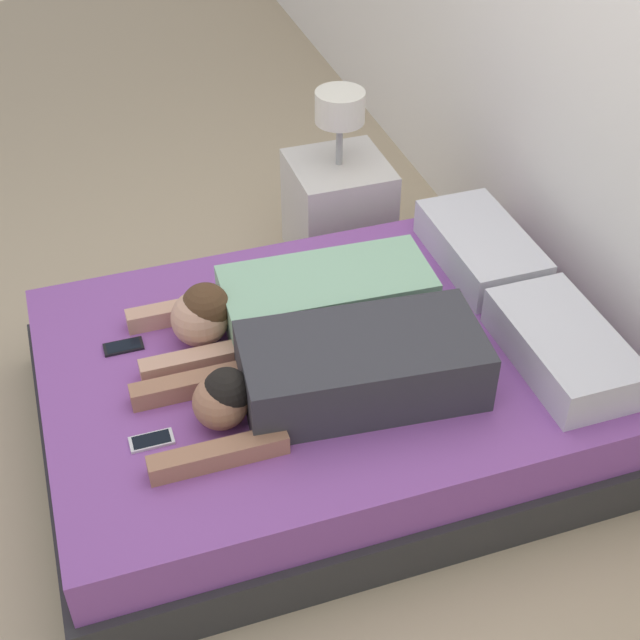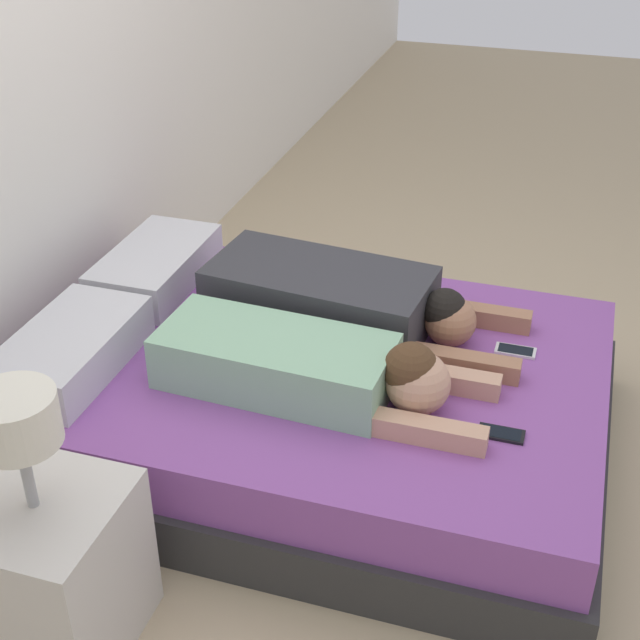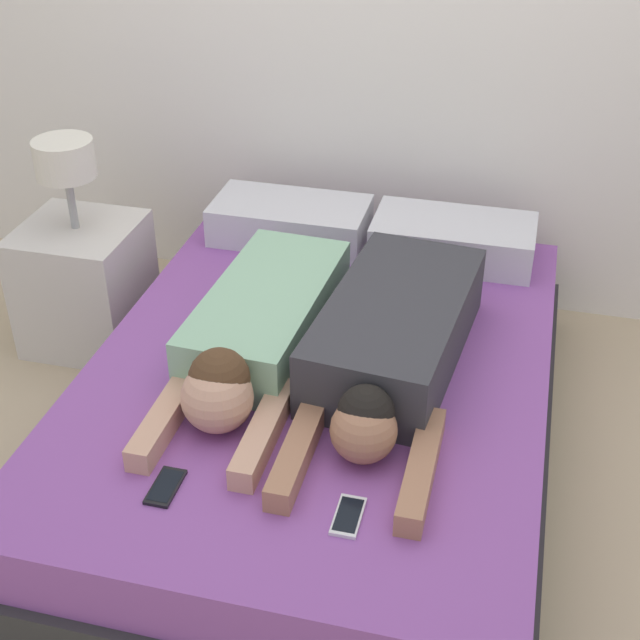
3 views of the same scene
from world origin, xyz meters
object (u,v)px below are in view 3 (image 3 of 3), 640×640
at_px(bed, 320,408).
at_px(cell_phone_left, 165,487).
at_px(pillow_head_right, 453,239).
at_px(nightstand, 84,277).
at_px(pillow_head_left, 290,221).
at_px(person_right, 391,344).
at_px(person_left, 255,334).
at_px(cell_phone_right, 348,516).

xyz_separation_m(bed, cell_phone_left, (-0.25, -0.66, 0.20)).
xyz_separation_m(pillow_head_right, cell_phone_left, (-0.56, -1.44, -0.07)).
bearing_deg(nightstand, pillow_head_left, 24.85).
bearing_deg(person_right, cell_phone_left, -126.10).
bearing_deg(person_left, pillow_head_right, 57.92).
bearing_deg(cell_phone_left, person_right, 53.90).
relative_size(person_left, cell_phone_left, 7.90).
relative_size(pillow_head_right, person_left, 0.54).
height_order(person_left, cell_phone_right, person_left).
xyz_separation_m(person_left, cell_phone_right, (0.43, -0.60, -0.09)).
xyz_separation_m(person_left, person_right, (0.42, 0.03, 0.01)).
distance_m(bed, cell_phone_left, 0.73).
height_order(person_right, nightstand, nightstand).
bearing_deg(pillow_head_right, cell_phone_left, -111.42).
height_order(pillow_head_left, nightstand, nightstand).
xyz_separation_m(bed, person_right, (0.22, -0.01, 0.30)).
distance_m(cell_phone_right, nightstand, 1.68).
distance_m(person_right, cell_phone_left, 0.81).
bearing_deg(person_left, person_right, 3.95).
xyz_separation_m(cell_phone_left, nightstand, (-0.80, 1.10, -0.10)).
distance_m(person_right, cell_phone_right, 0.64).
xyz_separation_m(person_left, cell_phone_left, (-0.05, -0.62, -0.09)).
bearing_deg(pillow_head_right, pillow_head_left, 180.00).
height_order(person_left, cell_phone_left, person_left).
distance_m(person_right, nightstand, 1.37).
height_order(bed, pillow_head_left, pillow_head_left).
height_order(pillow_head_right, person_right, person_right).
bearing_deg(cell_phone_right, pillow_head_left, 111.24).
distance_m(person_left, cell_phone_right, 0.75).
height_order(pillow_head_right, nightstand, nightstand).
relative_size(bed, nightstand, 2.39).
xyz_separation_m(bed, nightstand, (-1.05, 0.44, 0.10)).
xyz_separation_m(pillow_head_left, nightstand, (-0.73, -0.34, -0.17)).
distance_m(person_left, nightstand, 1.00).
bearing_deg(pillow_head_right, bed, -112.11).
xyz_separation_m(person_right, cell_phone_left, (-0.47, -0.65, -0.10)).
distance_m(pillow_head_right, cell_phone_right, 1.43).
height_order(bed, cell_phone_left, cell_phone_left).
height_order(pillow_head_left, cell_phone_right, pillow_head_left).
bearing_deg(cell_phone_left, bed, 69.40).
xyz_separation_m(pillow_head_left, person_left, (0.12, -0.82, 0.02)).
bearing_deg(cell_phone_right, person_right, 91.14).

